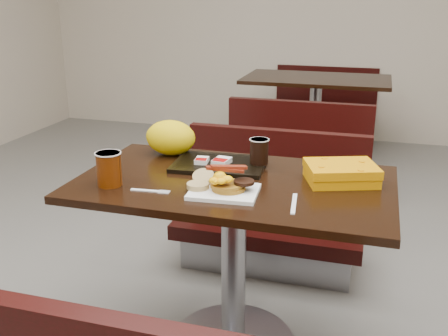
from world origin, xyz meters
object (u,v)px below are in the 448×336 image
(clamshell, at_px, (341,173))
(paper_bag, at_px, (171,138))
(bench_far_n, at_px, (323,107))
(hashbrown_sleeve_left, at_px, (202,160))
(fork, at_px, (145,190))
(platter, at_px, (224,192))
(table_far, at_px, (314,121))
(coffee_cup_far, at_px, (259,151))
(table_near, at_px, (234,267))
(coffee_cup_near, at_px, (109,169))
(knife, at_px, (294,204))
(hashbrown_sleeve_right, at_px, (222,161))
(bench_near_n, at_px, (269,206))
(tray, at_px, (219,164))
(bench_far_s, at_px, (302,145))
(pancake_stack, at_px, (229,186))

(clamshell, height_order, paper_bag, paper_bag)
(bench_far_n, height_order, hashbrown_sleeve_left, hashbrown_sleeve_left)
(fork, bearing_deg, hashbrown_sleeve_left, 66.33)
(platter, xyz_separation_m, paper_bag, (-0.36, 0.39, 0.07))
(table_far, xyz_separation_m, coffee_cup_far, (0.06, -2.42, 0.44))
(table_near, xyz_separation_m, paper_bag, (-0.36, 0.24, 0.45))
(bench_far_n, xyz_separation_m, clamshell, (0.39, -3.20, 0.42))
(table_near, height_order, coffee_cup_near, coffee_cup_near)
(knife, relative_size, hashbrown_sleeve_right, 2.17)
(platter, bearing_deg, paper_bag, 128.43)
(platter, bearing_deg, hashbrown_sleeve_left, 118.84)
(table_near, height_order, knife, knife)
(coffee_cup_near, bearing_deg, knife, 1.10)
(clamshell, bearing_deg, bench_near_n, 103.52)
(bench_near_n, xyz_separation_m, bench_far_n, (0.00, 2.60, 0.00))
(clamshell, bearing_deg, tray, 155.16)
(table_near, distance_m, table_far, 2.60)
(bench_far_s, relative_size, bench_far_n, 1.00)
(coffee_cup_near, bearing_deg, table_near, 22.87)
(hashbrown_sleeve_left, height_order, clamshell, clamshell)
(table_far, height_order, coffee_cup_near, coffee_cup_near)
(pancake_stack, height_order, coffee_cup_near, coffee_cup_near)
(bench_near_n, xyz_separation_m, bench_far_s, (0.00, 1.20, 0.00))
(table_far, height_order, tray, tray)
(tray, bearing_deg, bench_near_n, 75.05)
(bench_near_n, distance_m, clamshell, 0.83)
(pancake_stack, bearing_deg, table_near, 96.90)
(bench_near_n, bearing_deg, bench_far_s, 90.00)
(coffee_cup_near, relative_size, hashbrown_sleeve_right, 1.54)
(table_near, xyz_separation_m, bench_far_n, (0.00, 3.30, -0.02))
(bench_far_s, relative_size, paper_bag, 4.50)
(platter, relative_size, hashbrown_sleeve_right, 2.94)
(table_far, height_order, paper_bag, paper_bag)
(fork, bearing_deg, paper_bag, 94.84)
(coffee_cup_near, height_order, hashbrown_sleeve_right, coffee_cup_near)
(clamshell, distance_m, paper_bag, 0.76)
(platter, distance_m, pancake_stack, 0.03)
(fork, bearing_deg, bench_far_s, 77.54)
(table_far, bearing_deg, knife, -84.69)
(bench_near_n, height_order, paper_bag, paper_bag)
(tray, relative_size, hashbrown_sleeve_right, 4.52)
(fork, bearing_deg, tray, 57.93)
(table_near, distance_m, coffee_cup_near, 0.64)
(pancake_stack, bearing_deg, coffee_cup_far, 82.89)
(hashbrown_sleeve_left, xyz_separation_m, clamshell, (0.56, -0.02, 0.01))
(bench_far_n, bearing_deg, knife, -85.75)
(pancake_stack, relative_size, hashbrown_sleeve_left, 1.75)
(paper_bag, bearing_deg, fork, -80.34)
(coffee_cup_near, bearing_deg, table_far, 81.20)
(coffee_cup_near, relative_size, coffee_cup_far, 1.24)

